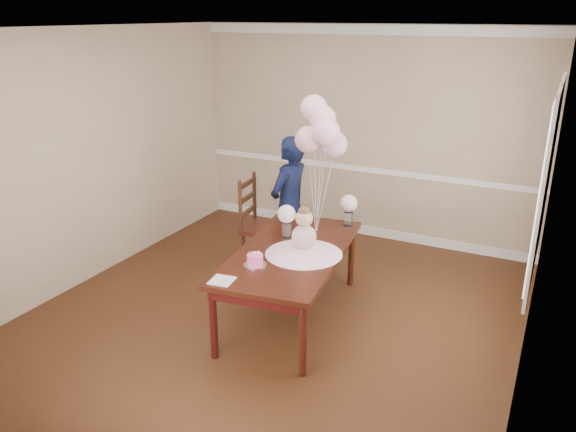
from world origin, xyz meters
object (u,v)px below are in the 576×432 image
Objects in this scene: dining_table_top at (291,252)px; dining_chair_seat at (265,228)px; birthday_cake at (255,259)px; woman at (289,206)px.

dining_table_top is 1.22m from dining_chair_seat.
birthday_cake is 0.31× the size of dining_chair_seat.
dining_table_top is 1.06m from woman.
dining_chair_seat is 0.30× the size of woman.
dining_table_top is at bearing 35.69° from woman.
woman reaches higher than birthday_cake.
woman is at bearing 109.72° from dining_table_top.
birthday_cake is at bearing 22.65° from woman.
dining_chair_seat is at bearing 123.17° from dining_table_top.
dining_table_top is 13.33× the size of birthday_cake.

